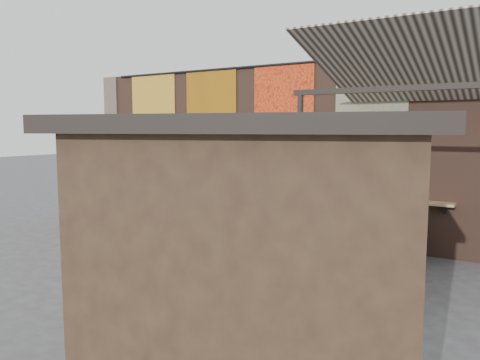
{
  "coord_description": "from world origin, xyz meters",
  "views": [
    {
      "loc": [
        5.05,
        -7.22,
        2.54
      ],
      "look_at": [
        -0.07,
        1.2,
        1.45
      ],
      "focal_mm": 35.0,
      "sensor_mm": 36.0,
      "label": 1
    }
  ],
  "objects": [
    {
      "name": "tapestry_multi",
      "position": [
        2.3,
        2.48,
        3.0
      ],
      "size": [
        1.5,
        0.02,
        2.0
      ],
      "primitive_type": "cube",
      "color": "#26638C",
      "rests_on": "brick_wall"
    },
    {
      "name": "awning_post_left",
      "position": [
        2.1,
        -0.6,
        1.55
      ],
      "size": [
        0.09,
        0.09,
        3.1
      ],
      "primitive_type": "cylinder",
      "color": "black",
      "rests_on": "ground"
    },
    {
      "name": "shopper_tan",
      "position": [
        2.84,
        1.17,
        0.92
      ],
      "size": [
        1.07,
        1.0,
        1.84
      ],
      "primitive_type": "imported",
      "rotation": [
        0.0,
        0.0,
        0.62
      ],
      "color": "#9D8D64",
      "rests_on": "ground"
    },
    {
      "name": "pier_left",
      "position": [
        -5.2,
        2.7,
        2.0
      ],
      "size": [
        0.5,
        0.5,
        4.0
      ],
      "primitive_type": "cube",
      "color": "#4C4238",
      "rests_on": "ground"
    },
    {
      "name": "shelf_box",
      "position": [
        -1.29,
        2.3,
        1.26
      ],
      "size": [
        0.64,
        0.31,
        0.27
      ],
      "primitive_type": "cube",
      "color": "white",
      "rests_on": "eating_counter"
    },
    {
      "name": "scooter_stool_5",
      "position": [
        0.67,
        1.96,
        0.36
      ],
      "size": [
        0.34,
        0.76,
        0.72
      ],
      "primitive_type": null,
      "color": "#13600D",
      "rests_on": "ground"
    },
    {
      "name": "stall_sign",
      "position": [
        3.03,
        -3.19,
        1.82
      ],
      "size": [
        1.17,
        0.37,
        0.5
      ],
      "primitive_type": "cube",
      "rotation": [
        0.0,
        0.0,
        0.28
      ],
      "color": "gold",
      "rests_on": "market_stall"
    },
    {
      "name": "ground",
      "position": [
        0.0,
        0.0,
        0.0
      ],
      "size": [
        70.0,
        70.0,
        0.0
      ],
      "primitive_type": "plane",
      "color": "#474749",
      "rests_on": "ground"
    },
    {
      "name": "shopper_navy",
      "position": [
        2.78,
        0.43,
        0.84
      ],
      "size": [
        1.0,
        0.44,
        1.68
      ],
      "primitive_type": "imported",
      "rotation": [
        0.0,
        0.0,
        3.18
      ],
      "color": "black",
      "rests_on": "ground"
    },
    {
      "name": "scooter_stool_6",
      "position": [
        1.26,
        2.04,
        0.36
      ],
      "size": [
        0.34,
        0.75,
        0.71
      ],
      "primitive_type": null,
      "color": "navy",
      "rests_on": "ground"
    },
    {
      "name": "scooter_stool_3",
      "position": [
        -0.67,
        1.96,
        0.4
      ],
      "size": [
        0.38,
        0.85,
        0.81
      ],
      "primitive_type": null,
      "color": "maroon",
      "rests_on": "ground"
    },
    {
      "name": "awning_ledger",
      "position": [
        3.5,
        2.49,
        3.95
      ],
      "size": [
        3.3,
        0.08,
        0.12
      ],
      "primitive_type": "cube",
      "color": "#33261C",
      "rests_on": "brick_wall"
    },
    {
      "name": "market_stall",
      "position": [
        3.28,
        -4.06,
        1.25
      ],
      "size": [
        2.7,
        2.3,
        2.51
      ],
      "primitive_type": "cube",
      "rotation": [
        0.0,
        0.0,
        0.28
      ],
      "color": "black",
      "rests_on": "ground"
    },
    {
      "name": "brick_wall",
      "position": [
        0.0,
        2.7,
        2.0
      ],
      "size": [
        10.0,
        0.4,
        4.0
      ],
      "primitive_type": "cube",
      "color": "brown",
      "rests_on": "ground"
    },
    {
      "name": "eating_counter",
      "position": [
        0.0,
        2.33,
        1.1
      ],
      "size": [
        8.0,
        0.32,
        0.05
      ],
      "primitive_type": "cube",
      "color": "#9E7A51",
      "rests_on": "brick_wall"
    },
    {
      "name": "tapestry_orange",
      "position": [
        0.3,
        2.48,
        3.0
      ],
      "size": [
        1.5,
        0.02,
        2.0
      ],
      "primitive_type": "cube",
      "color": "#D8491B",
      "rests_on": "brick_wall"
    },
    {
      "name": "awning_canvas",
      "position": [
        3.5,
        0.9,
        3.55
      ],
      "size": [
        3.2,
        3.28,
        0.97
      ],
      "primitive_type": "cube",
      "rotation": [
        -0.28,
        0.0,
        0.0
      ],
      "color": "beige",
      "rests_on": "brick_wall"
    },
    {
      "name": "tapestry_sun",
      "position": [
        -1.7,
        2.48,
        3.0
      ],
      "size": [
        1.5,
        0.02,
        2.0
      ],
      "primitive_type": "cube",
      "color": "orange",
      "rests_on": "brick_wall"
    },
    {
      "name": "tapestry_redgold",
      "position": [
        -3.6,
        2.48,
        3.0
      ],
      "size": [
        1.5,
        0.02,
        2.0
      ],
      "primitive_type": "cube",
      "color": "#963315",
      "rests_on": "brick_wall"
    },
    {
      "name": "scooter_stool_7",
      "position": [
        1.96,
        1.95,
        0.39
      ],
      "size": [
        0.37,
        0.82,
        0.77
      ],
      "primitive_type": null,
      "color": "#0E460F",
      "rests_on": "ground"
    },
    {
      "name": "diner_left",
      "position": [
        -3.02,
        2.0,
        0.85
      ],
      "size": [
        0.63,
        0.42,
        1.69
      ],
      "primitive_type": "imported",
      "rotation": [
        0.0,
        0.0,
        0.02
      ],
      "color": "#8896C6",
      "rests_on": "ground"
    },
    {
      "name": "scooter_stool_2",
      "position": [
        -1.3,
        2.01,
        0.38
      ],
      "size": [
        0.36,
        0.79,
        0.75
      ],
      "primitive_type": null,
      "color": "black",
      "rests_on": "ground"
    },
    {
      "name": "scooter_stool_1",
      "position": [
        -1.93,
        1.95,
        0.4
      ],
      "size": [
        0.38,
        0.85,
        0.8
      ],
      "primitive_type": null,
      "color": "#AF0D25",
      "rests_on": "ground"
    },
    {
      "name": "awning_header",
      "position": [
        3.5,
        -0.6,
        3.08
      ],
      "size": [
        3.0,
        0.08,
        0.08
      ],
      "primitive_type": "cube",
      "color": "black",
      "rests_on": "awning_post_left"
    },
    {
      "name": "diner_right",
      "position": [
        -1.89,
        1.4,
        0.81
      ],
      "size": [
        0.91,
        0.78,
        1.63
      ],
      "primitive_type": "imported",
      "rotation": [
        0.0,
        0.0,
        -0.23
      ],
      "color": "#2C2227",
      "rests_on": "ground"
    },
    {
      "name": "scooter_stool_0",
      "position": [
        -2.55,
        1.95,
        0.35
      ],
      "size": [
        0.33,
        0.74,
        0.7
      ],
      "primitive_type": null,
      "color": "#1A6B44",
      "rests_on": "ground"
    },
    {
      "name": "scooter_stool_9",
      "position": [
        3.15,
        1.96,
        0.35
      ],
      "size": [
        0.33,
        0.74,
        0.7
      ],
      "primitive_type": null,
      "color": "black",
      "rests_on": "ground"
    },
    {
      "name": "shopper_grey",
      "position": [
        3.36,
        -0.22,
        0.93
      ],
      "size": [
        1.38,
        1.21,
        1.85
      ],
      "primitive_type": "imported",
      "rotation": [
        0.0,
        0.0,
        2.6
      ],
      "color": "#58585D",
      "rests_on": "ground"
    },
    {
      "name": "scooter_stool_4",
      "position": [
        -0.03,
        1.95,
        0.4
      ],
      "size": [
        0.38,
        0.84,
        0.8
      ],
      "primitive_type": null,
      "color": "#131349",
      "rests_on": "ground"
    },
    {
      "name": "stall_roof",
      "position": [
        3.28,
        -4.06,
        2.57
      ],
      "size": [
        3.04,
        2.63,
        0.12
      ],
      "primitive_type": "cube",
      "rotation": [
        0.0,
        0.0,
        0.28
      ],
      "color": "black",
      "rests_on": "market_stall"
    },
    {
      "name": "hang_rail",
      "position": [
        0.0,
        2.47,
        3.98
      ],
      "size": [
        9.5,
        0.06,
        0.06
      ],
      "primitive_type": "cylinder",
      "rotation": [
        0.0,
        1.57,
        0.0
      ],
      "color": "black",
      "rests_on": "brick_wall"
    },
    {
      "name": "scooter_stool_8",
      "position": [
        2.58,
        1.97,
        0.38
      ],
      "size": [
        0.36,
        0.8,
        0.76
      ],
      "primitive_type": null,
      "color": "#99500D",
      "rests_on": "ground"
    },
    {
      "name": "stall_shelf",
      "position": [
        3.03,
        -3.19,
        0.92
      ],
      "size": [
        1.88,
        0.62,
        0.06
      ],
      "primitive_type": "cube",
      "rotation": [
        0.0,
        0.0,
        0.28
      ],
      "color": "#473321",
      "rests_on": "market_stall"
    }
  ]
}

